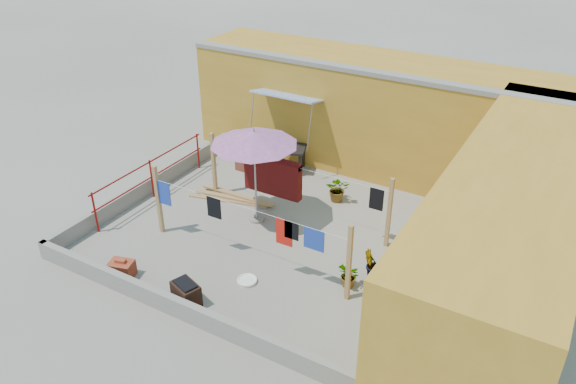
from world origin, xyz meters
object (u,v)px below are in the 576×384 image
(plant_back_a, at_px, (338,189))
(brazier, at_px, (186,294))
(patio_umbrella, at_px, (254,139))
(brick_stack, at_px, (122,269))
(white_basin, at_px, (247,280))
(green_hose, at_px, (446,242))
(water_jug_b, at_px, (433,260))
(water_jug_a, at_px, (420,233))
(outdoor_table, at_px, (278,149))

(plant_back_a, bearing_deg, brazier, -99.03)
(patio_umbrella, distance_m, plant_back_a, 3.04)
(brick_stack, relative_size, white_basin, 1.36)
(brazier, relative_size, white_basin, 1.56)
(white_basin, relative_size, green_hose, 0.81)
(brick_stack, relative_size, water_jug_b, 1.86)
(water_jug_a, bearing_deg, plant_back_a, 166.36)
(outdoor_table, bearing_deg, patio_umbrella, -70.11)
(brick_stack, bearing_deg, patio_umbrella, 69.16)
(white_basin, height_order, water_jug_b, water_jug_b)
(outdoor_table, relative_size, plant_back_a, 2.51)
(brick_stack, relative_size, green_hose, 1.11)
(white_basin, xyz_separation_m, water_jug_b, (3.29, 2.60, 0.10))
(white_basin, distance_m, green_hose, 4.88)
(patio_umbrella, distance_m, white_basin, 3.34)
(water_jug_a, distance_m, plant_back_a, 2.59)
(white_basin, height_order, plant_back_a, plant_back_a)
(white_basin, distance_m, plant_back_a, 4.14)
(patio_umbrella, height_order, white_basin, patio_umbrella)
(brazier, distance_m, water_jug_a, 5.79)
(outdoor_table, relative_size, white_basin, 4.00)
(outdoor_table, distance_m, brazier, 6.31)
(water_jug_b, bearing_deg, green_hose, 90.00)
(water_jug_a, bearing_deg, green_hose, 7.68)
(outdoor_table, bearing_deg, brick_stack, -92.90)
(water_jug_a, bearing_deg, brazier, -125.41)
(water_jug_a, bearing_deg, water_jug_b, -56.75)
(water_jug_a, distance_m, green_hose, 0.62)
(white_basin, bearing_deg, green_hose, 47.61)
(brazier, xyz_separation_m, water_jug_b, (3.96, 3.80, -0.12))
(patio_umbrella, relative_size, white_basin, 5.72)
(patio_umbrella, distance_m, outdoor_table, 3.30)
(brick_stack, distance_m, plant_back_a, 5.95)
(outdoor_table, relative_size, brick_stack, 2.93)
(plant_back_a, bearing_deg, outdoor_table, 161.40)
(brazier, bearing_deg, white_basin, 60.68)
(outdoor_table, height_order, white_basin, outdoor_table)
(green_hose, bearing_deg, water_jug_a, -172.32)
(outdoor_table, bearing_deg, white_basin, -66.28)
(brick_stack, xyz_separation_m, brazier, (1.79, -0.00, 0.07))
(water_jug_a, bearing_deg, patio_umbrella, -161.07)
(outdoor_table, relative_size, green_hose, 3.25)
(patio_umbrella, height_order, brick_stack, patio_umbrella)
(brick_stack, height_order, brazier, brazier)
(patio_umbrella, relative_size, water_jug_a, 7.60)
(water_jug_b, xyz_separation_m, green_hose, (0.00, 1.01, -0.11))
(brick_stack, distance_m, water_jug_b, 6.90)
(water_jug_b, bearing_deg, brick_stack, -146.59)
(water_jug_a, height_order, water_jug_b, water_jug_a)
(patio_umbrella, distance_m, brazier, 3.98)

